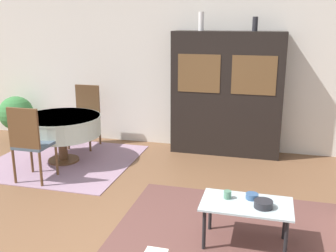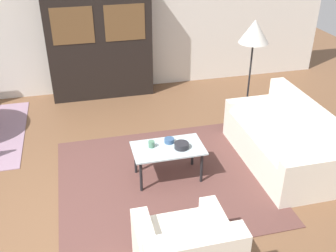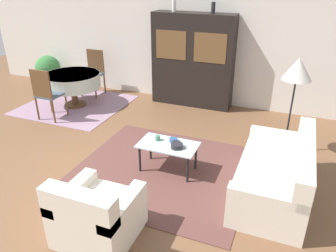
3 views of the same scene
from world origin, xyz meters
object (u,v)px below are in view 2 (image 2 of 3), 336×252
display_cabinet (100,41)px  bowl (182,146)px  couch (284,142)px  floor_lamp (254,35)px  cup (151,144)px  bowl_small (169,140)px  coffee_table (168,151)px

display_cabinet → bowl: display_cabinet is taller
couch → floor_lamp: bearing=-1.6°
bowl → cup: bearing=162.4°
bowl → bowl_small: (-0.11, 0.16, -0.01)m
bowl_small → cup: bearing=-168.0°
cup → bowl_small: (0.24, 0.05, -0.01)m
floor_lamp → coffee_table: bearing=-142.1°
couch → coffee_table: size_ratio=2.02×
cup → bowl_small: bearing=12.0°
couch → cup: (-1.76, 0.08, 0.19)m
coffee_table → display_cabinet: display_cabinet is taller
cup → bowl: size_ratio=0.45×
couch → floor_lamp: size_ratio=1.10×
couch → cup: 1.77m
coffee_table → bowl_small: size_ratio=7.06×
cup → bowl: bearing=-17.6°
display_cabinet → bowl_small: display_cabinet is taller
bowl → bowl_small: 0.20m
couch → bowl: (-1.41, -0.03, 0.18)m
coffee_table → cup: size_ratio=10.89×
couch → coffee_table: (-1.57, 0.02, 0.09)m
couch → coffee_table: 1.57m
display_cabinet → bowl_small: size_ratio=16.02×
floor_lamp → bowl: 2.14m
cup → bowl: (0.35, -0.11, -0.01)m
coffee_table → bowl_small: bowl_small is taller
couch → bowl_small: size_ratio=14.28×
couch → display_cabinet: size_ratio=0.89×
floor_lamp → bowl_small: 2.13m
coffee_table → display_cabinet: bearing=100.9°
cup → floor_lamp: bearing=33.4°
coffee_table → cup: (-0.19, 0.06, 0.09)m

